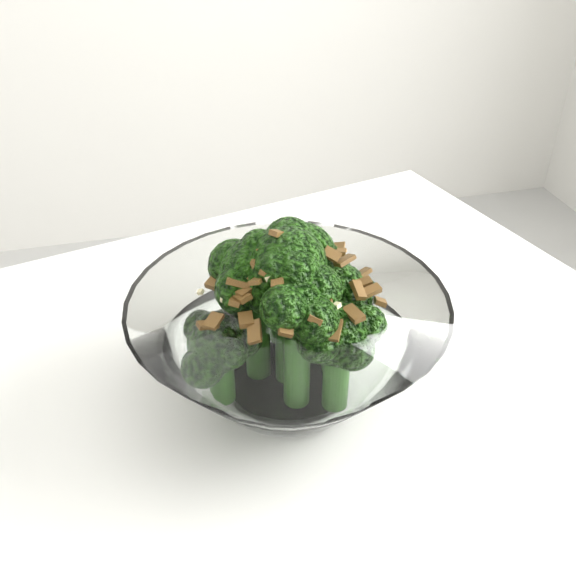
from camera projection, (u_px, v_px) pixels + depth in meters
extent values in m
cylinder|color=white|center=(377.00, 408.00, 1.08)|extent=(0.04, 0.04, 0.71)
cylinder|color=white|center=(288.00, 385.00, 0.55)|extent=(0.10, 0.10, 0.01)
cylinder|color=#255416|center=(336.00, 377.00, 0.50)|extent=(0.02, 0.02, 0.06)
sphere|color=#1F4C0E|center=(339.00, 334.00, 0.47)|extent=(0.05, 0.05, 0.05)
cylinder|color=#255416|center=(335.00, 321.00, 0.56)|extent=(0.02, 0.02, 0.05)
sphere|color=#1F4C0E|center=(337.00, 288.00, 0.54)|extent=(0.05, 0.05, 0.05)
cylinder|color=#255416|center=(257.00, 333.00, 0.52)|extent=(0.02, 0.02, 0.09)
sphere|color=#1F4C0E|center=(255.00, 274.00, 0.49)|extent=(0.06, 0.06, 0.06)
cylinder|color=#255416|center=(297.00, 362.00, 0.49)|extent=(0.02, 0.02, 0.08)
sphere|color=#1F4C0E|center=(297.00, 305.00, 0.46)|extent=(0.05, 0.05, 0.05)
cylinder|color=#255416|center=(335.00, 339.00, 0.53)|extent=(0.02, 0.02, 0.07)
sphere|color=#1F4C0E|center=(337.00, 294.00, 0.50)|extent=(0.05, 0.05, 0.05)
cylinder|color=#255416|center=(280.00, 316.00, 0.57)|extent=(0.02, 0.02, 0.05)
sphere|color=#1F4C0E|center=(280.00, 282.00, 0.55)|extent=(0.05, 0.05, 0.05)
cylinder|color=#255416|center=(221.00, 377.00, 0.51)|extent=(0.02, 0.02, 0.05)
sphere|color=#1F4C0E|center=(219.00, 343.00, 0.49)|extent=(0.05, 0.05, 0.05)
cylinder|color=#255416|center=(288.00, 332.00, 0.51)|extent=(0.02, 0.02, 0.10)
sphere|color=#1F4C0E|center=(288.00, 265.00, 0.48)|extent=(0.06, 0.06, 0.06)
cylinder|color=#255416|center=(301.00, 316.00, 0.54)|extent=(0.02, 0.02, 0.09)
sphere|color=#1F4C0E|center=(302.00, 257.00, 0.50)|extent=(0.05, 0.05, 0.05)
cube|color=brown|center=(241.00, 254.00, 0.53)|extent=(0.02, 0.02, 0.01)
cube|color=brown|center=(305.00, 237.00, 0.50)|extent=(0.02, 0.02, 0.01)
cube|color=brown|center=(248.00, 289.00, 0.46)|extent=(0.02, 0.02, 0.01)
cube|color=brown|center=(339.00, 255.00, 0.50)|extent=(0.02, 0.02, 0.01)
cube|color=brown|center=(322.00, 249.00, 0.49)|extent=(0.02, 0.02, 0.01)
cube|color=brown|center=(214.00, 282.00, 0.49)|extent=(0.02, 0.02, 0.01)
cube|color=brown|center=(241.00, 296.00, 0.46)|extent=(0.01, 0.02, 0.01)
cube|color=brown|center=(361.00, 283.00, 0.48)|extent=(0.02, 0.01, 0.01)
cube|color=brown|center=(354.00, 314.00, 0.45)|extent=(0.01, 0.02, 0.01)
cube|color=brown|center=(236.00, 301.00, 0.46)|extent=(0.01, 0.02, 0.01)
cube|color=brown|center=(292.00, 242.00, 0.54)|extent=(0.02, 0.01, 0.01)
cube|color=brown|center=(246.00, 320.00, 0.45)|extent=(0.01, 0.01, 0.01)
cube|color=brown|center=(276.00, 241.00, 0.53)|extent=(0.02, 0.02, 0.01)
cube|color=brown|center=(334.00, 330.00, 0.45)|extent=(0.02, 0.02, 0.01)
cube|color=brown|center=(312.00, 321.00, 0.44)|extent=(0.01, 0.02, 0.01)
cube|color=brown|center=(363.00, 273.00, 0.50)|extent=(0.01, 0.01, 0.01)
cube|color=brown|center=(239.00, 283.00, 0.46)|extent=(0.02, 0.01, 0.01)
cube|color=brown|center=(337.00, 252.00, 0.50)|extent=(0.02, 0.01, 0.00)
cube|color=brown|center=(298.00, 237.00, 0.49)|extent=(0.01, 0.02, 0.01)
cube|color=brown|center=(304.00, 242.00, 0.53)|extent=(0.02, 0.01, 0.01)
cube|color=brown|center=(316.00, 317.00, 0.44)|extent=(0.01, 0.02, 0.01)
cube|color=brown|center=(213.00, 321.00, 0.45)|extent=(0.02, 0.02, 0.00)
cube|color=brown|center=(358.00, 290.00, 0.47)|extent=(0.01, 0.02, 0.01)
cube|color=brown|center=(254.00, 332.00, 0.44)|extent=(0.01, 0.02, 0.01)
cube|color=brown|center=(208.00, 325.00, 0.46)|extent=(0.02, 0.01, 0.01)
cube|color=brown|center=(267.00, 243.00, 0.51)|extent=(0.01, 0.02, 0.01)
cube|color=brown|center=(255.00, 247.00, 0.51)|extent=(0.02, 0.02, 0.01)
cube|color=brown|center=(257.00, 281.00, 0.45)|extent=(0.01, 0.02, 0.01)
cube|color=brown|center=(304.00, 244.00, 0.53)|extent=(0.01, 0.02, 0.01)
cube|color=brown|center=(328.00, 279.00, 0.46)|extent=(0.01, 0.01, 0.01)
cube|color=brown|center=(345.00, 260.00, 0.48)|extent=(0.02, 0.02, 0.01)
cube|color=brown|center=(338.00, 248.00, 0.52)|extent=(0.01, 0.02, 0.01)
cube|color=brown|center=(274.00, 244.00, 0.55)|extent=(0.02, 0.02, 0.01)
cube|color=brown|center=(241.00, 256.00, 0.53)|extent=(0.01, 0.01, 0.01)
cube|color=brown|center=(322.00, 304.00, 0.45)|extent=(0.02, 0.01, 0.01)
cube|color=brown|center=(274.00, 277.00, 0.45)|extent=(0.01, 0.01, 0.01)
cube|color=brown|center=(380.00, 302.00, 0.48)|extent=(0.01, 0.02, 0.01)
cube|color=brown|center=(292.00, 288.00, 0.45)|extent=(0.02, 0.02, 0.01)
cube|color=brown|center=(332.00, 255.00, 0.48)|extent=(0.02, 0.02, 0.01)
cube|color=brown|center=(279.00, 253.00, 0.46)|extent=(0.02, 0.02, 0.01)
cube|color=brown|center=(309.00, 241.00, 0.52)|extent=(0.02, 0.01, 0.01)
cube|color=brown|center=(286.00, 327.00, 0.44)|extent=(0.01, 0.02, 0.01)
cube|color=brown|center=(312.00, 250.00, 0.54)|extent=(0.02, 0.02, 0.01)
cube|color=brown|center=(265.00, 250.00, 0.47)|extent=(0.01, 0.02, 0.01)
cube|color=brown|center=(267.00, 271.00, 0.45)|extent=(0.02, 0.02, 0.01)
cube|color=brown|center=(281.00, 320.00, 0.44)|extent=(0.01, 0.02, 0.01)
cube|color=brown|center=(314.00, 241.00, 0.53)|extent=(0.02, 0.02, 0.01)
cube|color=brown|center=(279.00, 233.00, 0.46)|extent=(0.02, 0.01, 0.01)
cube|color=brown|center=(273.00, 241.00, 0.50)|extent=(0.02, 0.01, 0.01)
cube|color=brown|center=(243.00, 275.00, 0.46)|extent=(0.02, 0.02, 0.01)
cube|color=brown|center=(277.00, 279.00, 0.45)|extent=(0.01, 0.02, 0.01)
cube|color=brown|center=(281.00, 240.00, 0.54)|extent=(0.02, 0.02, 0.01)
cube|color=brown|center=(224.00, 270.00, 0.49)|extent=(0.01, 0.02, 0.01)
cube|color=brown|center=(263.00, 265.00, 0.46)|extent=(0.02, 0.01, 0.01)
cube|color=brown|center=(371.00, 291.00, 0.47)|extent=(0.02, 0.01, 0.01)
cube|color=beige|center=(311.00, 245.00, 0.52)|extent=(0.01, 0.01, 0.01)
cube|color=beige|center=(233.00, 276.00, 0.47)|extent=(0.01, 0.01, 0.00)
cube|color=beige|center=(308.00, 243.00, 0.52)|extent=(0.01, 0.01, 0.01)
cube|color=beige|center=(221.00, 279.00, 0.48)|extent=(0.01, 0.01, 0.00)
cube|color=beige|center=(248.00, 245.00, 0.50)|extent=(0.01, 0.01, 0.01)
cube|color=beige|center=(200.00, 292.00, 0.48)|extent=(0.01, 0.01, 0.01)
cube|color=beige|center=(283.00, 248.00, 0.46)|extent=(0.00, 0.00, 0.00)
cube|color=beige|center=(268.00, 277.00, 0.45)|extent=(0.01, 0.01, 0.00)
cube|color=beige|center=(226.00, 259.00, 0.50)|extent=(0.01, 0.01, 0.00)
cube|color=beige|center=(301.00, 238.00, 0.50)|extent=(0.01, 0.01, 0.01)
cube|color=beige|center=(337.00, 305.00, 0.45)|extent=(0.01, 0.01, 0.00)
cube|color=beige|center=(299.00, 285.00, 0.44)|extent=(0.01, 0.01, 0.00)
cube|color=beige|center=(332.00, 253.00, 0.49)|extent=(0.01, 0.01, 0.01)
cube|color=beige|center=(240.00, 259.00, 0.48)|extent=(0.01, 0.01, 0.01)
cube|color=beige|center=(265.00, 236.00, 0.48)|extent=(0.01, 0.01, 0.01)
cube|color=beige|center=(223.00, 299.00, 0.46)|extent=(0.01, 0.01, 0.00)
cube|color=beige|center=(219.00, 269.00, 0.50)|extent=(0.00, 0.00, 0.00)
cube|color=beige|center=(330.00, 320.00, 0.45)|extent=(0.01, 0.01, 0.00)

